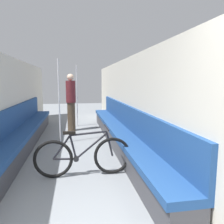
{
  "coord_description": "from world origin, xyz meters",
  "views": [
    {
      "loc": [
        0.07,
        -0.9,
        1.56
      ],
      "look_at": [
        0.76,
        3.11,
        0.99
      ],
      "focal_mm": 35.0,
      "sensor_mm": 36.0,
      "label": 1
    }
  ],
  "objects_px": {
    "bench_seat_row_right": "(120,133)",
    "passenger_standing": "(71,102)",
    "bench_seat_row_left": "(21,137)",
    "grab_pole_near": "(59,103)",
    "grab_pole_far": "(77,97)",
    "bicycle": "(83,156)"
  },
  "relations": [
    {
      "from": "bench_seat_row_left",
      "to": "bicycle",
      "type": "distance_m",
      "value": 2.08
    },
    {
      "from": "bench_seat_row_right",
      "to": "bicycle",
      "type": "xyz_separation_m",
      "value": [
        -0.96,
        -1.58,
        0.02
      ]
    },
    {
      "from": "grab_pole_far",
      "to": "passenger_standing",
      "type": "height_order",
      "value": "grab_pole_far"
    },
    {
      "from": "bench_seat_row_left",
      "to": "passenger_standing",
      "type": "relative_size",
      "value": 3.71
    },
    {
      "from": "bench_seat_row_right",
      "to": "grab_pole_far",
      "type": "relative_size",
      "value": 3.15
    },
    {
      "from": "bicycle",
      "to": "grab_pole_far",
      "type": "xyz_separation_m",
      "value": [
        -0.03,
        4.2,
        0.69
      ]
    },
    {
      "from": "passenger_standing",
      "to": "grab_pole_near",
      "type": "bearing_deg",
      "value": -41.31
    },
    {
      "from": "grab_pole_near",
      "to": "grab_pole_far",
      "type": "distance_m",
      "value": 2.18
    },
    {
      "from": "bench_seat_row_left",
      "to": "passenger_standing",
      "type": "height_order",
      "value": "passenger_standing"
    },
    {
      "from": "bench_seat_row_left",
      "to": "passenger_standing",
      "type": "distance_m",
      "value": 2.3
    },
    {
      "from": "bench_seat_row_left",
      "to": "grab_pole_near",
      "type": "xyz_separation_m",
      "value": [
        0.84,
        0.49,
        0.72
      ]
    },
    {
      "from": "bench_seat_row_right",
      "to": "passenger_standing",
      "type": "relative_size",
      "value": 3.71
    },
    {
      "from": "bicycle",
      "to": "grab_pole_far",
      "type": "relative_size",
      "value": 0.76
    },
    {
      "from": "bicycle",
      "to": "grab_pole_near",
      "type": "relative_size",
      "value": 0.76
    },
    {
      "from": "bicycle",
      "to": "bench_seat_row_left",
      "type": "bearing_deg",
      "value": 144.05
    },
    {
      "from": "bench_seat_row_left",
      "to": "bicycle",
      "type": "relative_size",
      "value": 4.16
    },
    {
      "from": "bench_seat_row_right",
      "to": "passenger_standing",
      "type": "height_order",
      "value": "passenger_standing"
    },
    {
      "from": "bench_seat_row_right",
      "to": "bicycle",
      "type": "height_order",
      "value": "bench_seat_row_right"
    },
    {
      "from": "bench_seat_row_left",
      "to": "grab_pole_near",
      "type": "distance_m",
      "value": 1.21
    },
    {
      "from": "bench_seat_row_left",
      "to": "passenger_standing",
      "type": "xyz_separation_m",
      "value": [
        1.11,
        1.91,
        0.62
      ]
    },
    {
      "from": "bench_seat_row_left",
      "to": "grab_pole_far",
      "type": "distance_m",
      "value": 3.02
    },
    {
      "from": "bench_seat_row_left",
      "to": "bicycle",
      "type": "height_order",
      "value": "bench_seat_row_left"
    }
  ]
}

